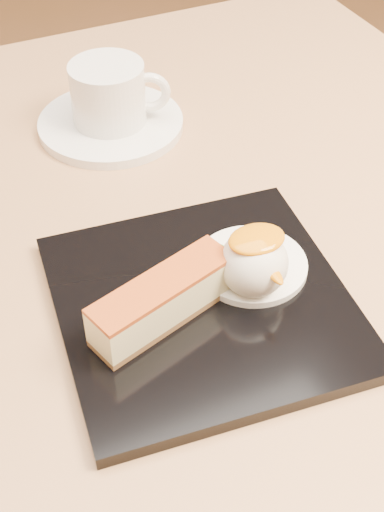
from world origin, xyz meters
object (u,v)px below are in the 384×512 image
coffee_cup (110,92)px  cheesecake (163,300)px  table (167,344)px  saucer (111,124)px  dessert_plate (203,304)px  ice_cream_scoop (254,263)px

coffee_cup → cheesecake: bearing=-80.2°
table → saucer: 0.24m
saucer → table: bearing=-94.6°
coffee_cup → dessert_plate: bearing=-73.1°
table → dessert_plate: (-0.01, -0.10, 0.16)m
dessert_plate → ice_cream_scoop: 0.05m
ice_cream_scoop → saucer: (-0.02, 0.28, -0.03)m
coffee_cup → saucer: bearing=-180.0°
table → cheesecake: 0.22m
dessert_plate → cheesecake: (-0.03, -0.01, 0.02)m
cheesecake → saucer: bearing=61.2°
dessert_plate → saucer: bearing=85.3°
cheesecake → ice_cream_scoop: size_ratio=2.30×
table → saucer: bearing=85.4°
table → cheesecake: cheesecake is taller
ice_cream_scoop → saucer: size_ratio=0.35×
table → saucer: size_ratio=5.33×
coffee_cup → ice_cream_scoop: bearing=-64.8°
table → ice_cream_scoop: bearing=-73.1°
ice_cream_scoop → table: bearing=106.9°
ice_cream_scoop → cheesecake: bearing=180.0°
dessert_plate → coffee_cup: size_ratio=2.24×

